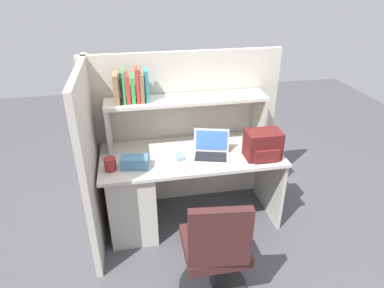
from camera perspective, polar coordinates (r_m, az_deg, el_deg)
The scene contains 13 objects.
ground_plane at distance 3.42m, azimuth -0.16°, elevation -12.30°, with size 8.00×8.00×0.00m, color #4C4C51.
desk at distance 3.14m, azimuth -7.23°, elevation -7.41°, with size 1.60×0.70×0.73m.
cubicle_partition_rear at distance 3.31m, azimuth -1.38°, elevation 2.27°, with size 1.84×0.05×1.55m, color #BCB5A8.
cubicle_partition_left at distance 2.92m, azimuth -16.63°, elevation -2.74°, with size 0.05×1.06×1.55m, color #BCB5A8.
overhead_hutch at distance 3.03m, azimuth -0.88°, elevation 6.07°, with size 1.44×0.28×0.45m.
reference_books_on_shelf at distance 2.91m, azimuth -10.27°, elevation 9.46°, with size 0.29×0.18×0.29m.
laptop at distance 2.94m, azimuth 3.24°, elevation -1.15°, with size 0.37×0.33×0.22m.
backpack at distance 2.95m, azimuth 11.94°, elevation -0.19°, with size 0.30×0.23×0.24m.
computer_mouse at distance 2.92m, azimuth -2.11°, elevation -2.19°, with size 0.06×0.10×0.03m, color #7299C6.
paper_cup at distance 3.11m, azimuth 8.95°, elevation 0.03°, with size 0.08×0.08×0.09m, color white.
tissue_box at distance 2.81m, azimuth -9.65°, elevation -3.06°, with size 0.22×0.12×0.10m, color teal.
snack_canister at distance 2.81m, azimuth -13.70°, elevation -3.35°, with size 0.10×0.10×0.11m, color maroon.
office_chair at distance 2.50m, azimuth 3.94°, elevation -18.55°, with size 0.52×0.52×0.93m.
Camera 1 is at (-0.47, -2.57, 2.20)m, focal length 31.49 mm.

